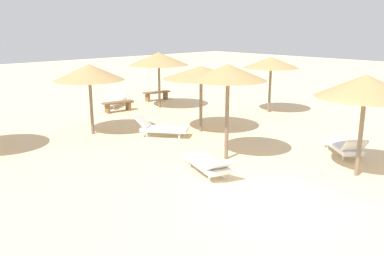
% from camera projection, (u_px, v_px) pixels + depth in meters
% --- Properties ---
extents(ground_plane, '(80.00, 80.00, 0.00)m').
position_uv_depth(ground_plane, '(280.00, 201.00, 9.39)').
color(ground_plane, beige).
extents(parasol_0, '(2.90, 2.90, 2.72)m').
position_uv_depth(parasol_0, '(159.00, 59.00, 19.49)').
color(parasol_0, '#75604C').
rests_on(parasol_0, ground).
extents(parasol_1, '(2.55, 2.55, 2.75)m').
position_uv_depth(parasol_1, '(366.00, 86.00, 10.41)').
color(parasol_1, '#75604C').
rests_on(parasol_1, ground).
extents(parasol_2, '(2.88, 2.88, 2.51)m').
position_uv_depth(parasol_2, '(201.00, 72.00, 15.02)').
color(parasol_2, '#75604C').
rests_on(parasol_2, ground).
extents(parasol_3, '(2.28, 2.28, 2.89)m').
position_uv_depth(parasol_3, '(228.00, 73.00, 11.73)').
color(parasol_3, '#75604C').
rests_on(parasol_3, ground).
extents(parasol_4, '(2.56, 2.56, 2.62)m').
position_uv_depth(parasol_4, '(89.00, 72.00, 14.66)').
color(parasol_4, '#75604C').
rests_on(parasol_4, ground).
extents(parasol_5, '(2.54, 2.54, 2.58)m').
position_uv_depth(parasol_5, '(271.00, 63.00, 18.45)').
color(parasol_5, '#75604C').
rests_on(parasol_5, ground).
extents(lounger_0, '(1.95, 1.58, 0.66)m').
position_uv_depth(lounger_0, '(116.00, 100.00, 20.36)').
color(lounger_0, white).
rests_on(lounger_0, ground).
extents(lounger_1, '(1.69, 1.85, 0.76)m').
position_uv_depth(lounger_1, '(344.00, 146.00, 12.54)').
color(lounger_1, white).
rests_on(lounger_1, ground).
extents(lounger_2, '(1.64, 1.88, 0.76)m').
position_uv_depth(lounger_2, '(161.00, 128.00, 14.79)').
color(lounger_2, white).
rests_on(lounger_2, ground).
extents(lounger_3, '(1.22, 2.01, 0.68)m').
position_uv_depth(lounger_3, '(209.00, 164.00, 10.97)').
color(lounger_3, white).
rests_on(lounger_3, ground).
extents(bench_0, '(1.55, 0.64, 0.49)m').
position_uv_depth(bench_0, '(157.00, 94.00, 21.92)').
color(bench_0, brown).
rests_on(bench_0, ground).
extents(bench_2, '(1.53, 0.55, 0.49)m').
position_uv_depth(bench_2, '(118.00, 105.00, 19.04)').
color(bench_2, brown).
rests_on(bench_2, ground).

